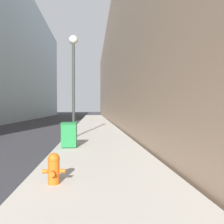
{
  "coord_description": "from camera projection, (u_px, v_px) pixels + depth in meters",
  "views": [
    {
      "loc": [
        5.22,
        -3.43,
        1.78
      ],
      "look_at": [
        7.19,
        18.48,
        1.39
      ],
      "focal_mm": 35.0,
      "sensor_mm": 36.0,
      "label": 1
    }
  ],
  "objects": [
    {
      "name": "trash_bin",
      "position": [
        69.0,
        134.0,
        9.02
      ],
      "size": [
        0.62,
        0.61,
        1.04
      ],
      "color": "#1E7538",
      "rests_on": "sidewalk_right"
    },
    {
      "name": "sidewalk_right",
      "position": [
        95.0,
        125.0,
        21.4
      ],
      "size": [
        3.59,
        60.0,
        0.16
      ],
      "color": "#B7B2A8",
      "rests_on": "ground"
    },
    {
      "name": "fire_hydrant",
      "position": [
        54.0,
        168.0,
        4.65
      ],
      "size": [
        0.48,
        0.37,
        0.66
      ],
      "color": "#D15614",
      "rests_on": "sidewalk_right"
    },
    {
      "name": "lamppost",
      "position": [
        73.0,
        71.0,
        12.06
      ],
      "size": [
        0.49,
        0.49,
        5.63
      ],
      "color": "#2D332D",
      "rests_on": "sidewalk_right"
    },
    {
      "name": "building_right_stone",
      "position": [
        152.0,
        69.0,
        29.95
      ],
      "size": [
        12.0,
        60.0,
        14.28
      ],
      "color": "#9E7F66",
      "rests_on": "ground"
    }
  ]
}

